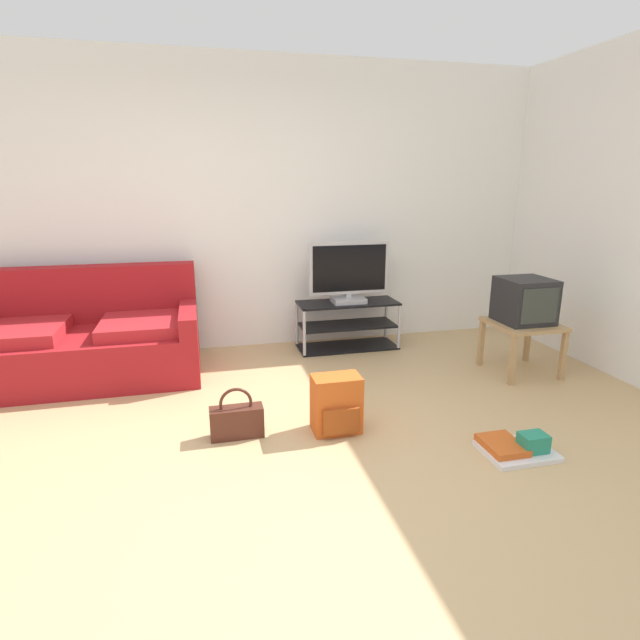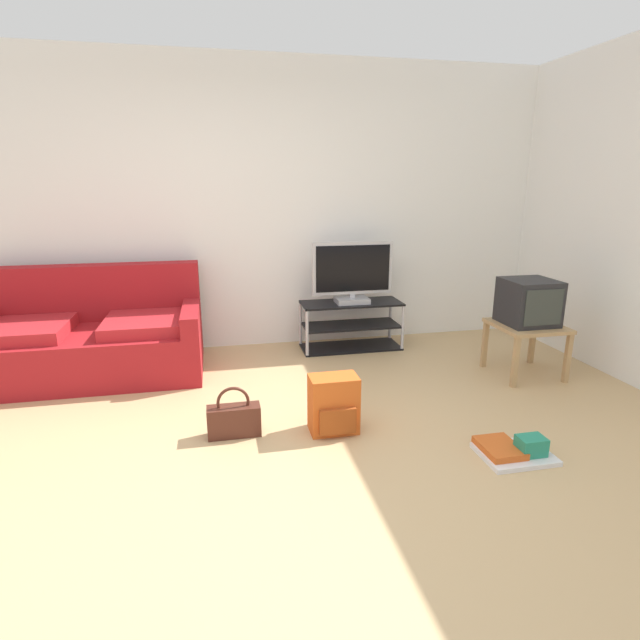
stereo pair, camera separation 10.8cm
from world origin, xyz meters
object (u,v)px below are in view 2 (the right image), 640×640
(flat_tv, at_px, (352,273))
(floor_tray, at_px, (514,450))
(tv_stand, at_px, (351,325))
(side_table, at_px, (527,332))
(couch, at_px, (92,338))
(backpack, at_px, (334,405))
(handbag, at_px, (234,419))
(crt_tv, at_px, (529,302))

(flat_tv, bearing_deg, floor_tray, -79.10)
(floor_tray, bearing_deg, tv_stand, 100.79)
(flat_tv, height_order, side_table, flat_tv)
(side_table, bearing_deg, tv_stand, 141.68)
(couch, height_order, floor_tray, couch)
(couch, relative_size, side_table, 3.40)
(flat_tv, relative_size, floor_tray, 1.86)
(backpack, bearing_deg, couch, 169.29)
(couch, xyz_separation_m, backpack, (1.76, -1.44, -0.13))
(side_table, height_order, floor_tray, side_table)
(tv_stand, height_order, handbag, tv_stand)
(couch, height_order, backpack, couch)
(handbag, bearing_deg, flat_tv, 51.96)
(tv_stand, relative_size, side_table, 1.83)
(tv_stand, distance_m, crt_tv, 1.63)
(tv_stand, relative_size, floor_tray, 2.32)
(side_table, bearing_deg, couch, 167.57)
(couch, xyz_separation_m, floor_tray, (2.75, -1.99, -0.27))
(tv_stand, relative_size, flat_tv, 1.25)
(backpack, relative_size, handbag, 1.13)
(couch, height_order, side_table, couch)
(couch, bearing_deg, handbag, -50.73)
(floor_tray, bearing_deg, side_table, 55.11)
(flat_tv, distance_m, floor_tray, 2.31)
(crt_tv, bearing_deg, couch, 167.81)
(side_table, relative_size, backpack, 1.39)
(backpack, xyz_separation_m, handbag, (-0.64, 0.07, -0.07))
(couch, distance_m, tv_stand, 2.34)
(couch, relative_size, tv_stand, 1.86)
(couch, bearing_deg, side_table, -12.43)
(floor_tray, bearing_deg, backpack, 151.14)
(flat_tv, distance_m, handbag, 2.07)
(couch, distance_m, flat_tv, 2.38)
(side_table, bearing_deg, crt_tv, 90.00)
(couch, bearing_deg, floor_tray, -35.87)
(couch, height_order, handbag, couch)
(flat_tv, bearing_deg, crt_tv, -37.21)
(backpack, bearing_deg, crt_tv, 48.86)
(crt_tv, bearing_deg, flat_tv, 142.79)
(side_table, relative_size, handbag, 1.56)
(handbag, bearing_deg, side_table, 13.27)
(backpack, distance_m, floor_tray, 1.13)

